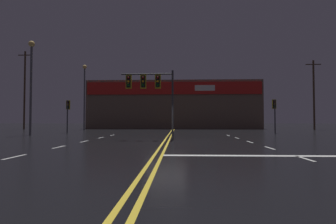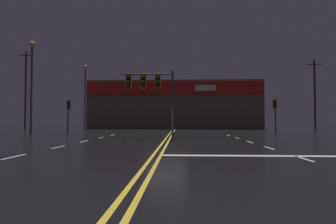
# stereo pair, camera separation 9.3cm
# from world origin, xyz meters

# --- Properties ---
(ground_plane) EXTENTS (200.00, 200.00, 0.00)m
(ground_plane) POSITION_xyz_m (0.00, 0.00, 0.00)
(ground_plane) COLOR black
(road_markings) EXTENTS (15.73, 60.00, 0.01)m
(road_markings) POSITION_xyz_m (1.07, -1.31, 0.00)
(road_markings) COLOR gold
(road_markings) RESTS_ON ground
(traffic_signal_median) EXTENTS (3.74, 0.36, 4.92)m
(traffic_signal_median) POSITION_xyz_m (-1.24, 1.74, 3.81)
(traffic_signal_median) COLOR #38383D
(traffic_signal_median) RESTS_ON ground
(traffic_signal_corner_northwest) EXTENTS (0.42, 0.36, 3.53)m
(traffic_signal_corner_northwest) POSITION_xyz_m (-11.16, 11.06, 2.60)
(traffic_signal_corner_northwest) COLOR #38383D
(traffic_signal_corner_northwest) RESTS_ON ground
(traffic_signal_corner_northeast) EXTENTS (0.42, 0.36, 3.60)m
(traffic_signal_corner_northeast) POSITION_xyz_m (11.03, 11.52, 2.64)
(traffic_signal_corner_northeast) COLOR #38383D
(traffic_signal_corner_northeast) RESTS_ON ground
(streetlight_near_left) EXTENTS (0.56, 0.56, 8.74)m
(streetlight_near_left) POSITION_xyz_m (-12.82, 6.81, 5.64)
(streetlight_near_left) COLOR #59595E
(streetlight_near_left) RESTS_ON ground
(streetlight_median_approach) EXTENTS (0.56, 0.56, 9.14)m
(streetlight_median_approach) POSITION_xyz_m (-12.33, 19.19, 5.86)
(streetlight_median_approach) COLOR #59595E
(streetlight_median_approach) RESTS_ON ground
(building_backdrop) EXTENTS (28.58, 10.23, 7.92)m
(building_backdrop) POSITION_xyz_m (0.00, 30.11, 3.97)
(building_backdrop) COLOR brown
(building_backdrop) RESTS_ON ground
(utility_pole_row) EXTENTS (45.69, 0.26, 12.03)m
(utility_pole_row) POSITION_xyz_m (-2.77, 22.38, 5.80)
(utility_pole_row) COLOR #4C3828
(utility_pole_row) RESTS_ON ground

